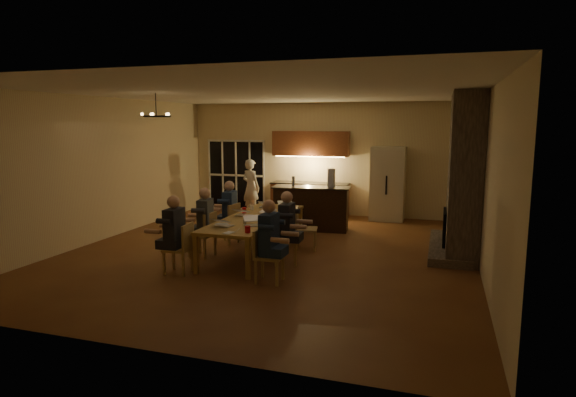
# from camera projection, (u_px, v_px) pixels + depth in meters

# --- Properties ---
(floor) EXTENTS (9.00, 9.00, 0.00)m
(floor) POSITION_uv_depth(u_px,v_px,m) (270.00, 252.00, 9.85)
(floor) COLOR brown
(floor) RESTS_ON ground
(back_wall) EXTENTS (8.00, 0.04, 3.20)m
(back_wall) POSITION_uv_depth(u_px,v_px,m) (323.00, 159.00, 13.86)
(back_wall) COLOR beige
(back_wall) RESTS_ON ground
(left_wall) EXTENTS (0.04, 9.00, 3.20)m
(left_wall) POSITION_uv_depth(u_px,v_px,m) (102.00, 169.00, 10.81)
(left_wall) COLOR beige
(left_wall) RESTS_ON ground
(right_wall) EXTENTS (0.04, 9.00, 3.20)m
(right_wall) POSITION_uv_depth(u_px,v_px,m) (486.00, 182.00, 8.40)
(right_wall) COLOR beige
(right_wall) RESTS_ON ground
(ceiling) EXTENTS (8.00, 9.00, 0.04)m
(ceiling) POSITION_uv_depth(u_px,v_px,m) (269.00, 92.00, 9.36)
(ceiling) COLOR white
(ceiling) RESTS_ON back_wall
(french_doors) EXTENTS (1.86, 0.08, 2.10)m
(french_doors) POSITION_uv_depth(u_px,v_px,m) (237.00, 175.00, 14.71)
(french_doors) COLOR black
(french_doors) RESTS_ON ground
(fireplace) EXTENTS (0.58, 2.50, 3.20)m
(fireplace) POSITION_uv_depth(u_px,v_px,m) (464.00, 174.00, 9.62)
(fireplace) COLOR #665A50
(fireplace) RESTS_ON ground
(kitchenette) EXTENTS (2.24, 0.68, 2.40)m
(kitchenette) POSITION_uv_depth(u_px,v_px,m) (310.00, 174.00, 13.71)
(kitchenette) COLOR brown
(kitchenette) RESTS_ON ground
(refrigerator) EXTENTS (0.90, 0.68, 2.00)m
(refrigerator) POSITION_uv_depth(u_px,v_px,m) (388.00, 184.00, 13.03)
(refrigerator) COLOR beige
(refrigerator) RESTS_ON ground
(dining_table) EXTENTS (1.10, 3.26, 0.75)m
(dining_table) POSITION_uv_depth(u_px,v_px,m) (255.00, 235.00, 9.70)
(dining_table) COLOR tan
(dining_table) RESTS_ON ground
(bar_island) EXTENTS (1.95, 0.88, 1.08)m
(bar_island) POSITION_uv_depth(u_px,v_px,m) (311.00, 208.00, 11.87)
(bar_island) COLOR black
(bar_island) RESTS_ON ground
(chair_left_near) EXTENTS (0.47, 0.47, 0.89)m
(chair_left_near) POSITION_uv_depth(u_px,v_px,m) (178.00, 248.00, 8.42)
(chair_left_near) COLOR tan
(chair_left_near) RESTS_ON ground
(chair_left_mid) EXTENTS (0.49, 0.49, 0.89)m
(chair_left_mid) POSITION_uv_depth(u_px,v_px,m) (202.00, 234.00, 9.49)
(chair_left_mid) COLOR tan
(chair_left_mid) RESTS_ON ground
(chair_left_far) EXTENTS (0.51, 0.51, 0.89)m
(chair_left_far) POSITION_uv_depth(u_px,v_px,m) (227.00, 223.00, 10.53)
(chair_left_far) COLOR tan
(chair_left_far) RESTS_ON ground
(chair_right_near) EXTENTS (0.46, 0.46, 0.89)m
(chair_right_near) POSITION_uv_depth(u_px,v_px,m) (269.00, 256.00, 7.93)
(chair_right_near) COLOR tan
(chair_right_near) RESTS_ON ground
(chair_right_mid) EXTENTS (0.55, 0.55, 0.89)m
(chair_right_mid) POSITION_uv_depth(u_px,v_px,m) (286.00, 241.00, 8.97)
(chair_right_mid) COLOR tan
(chair_right_mid) RESTS_ON ground
(chair_right_far) EXTENTS (0.52, 0.52, 0.89)m
(chair_right_far) POSITION_uv_depth(u_px,v_px,m) (306.00, 228.00, 10.02)
(chair_right_far) COLOR tan
(chair_right_far) RESTS_ON ground
(person_left_near) EXTENTS (0.61, 0.61, 1.38)m
(person_left_near) POSITION_uv_depth(u_px,v_px,m) (175.00, 235.00, 8.39)
(person_left_near) COLOR #24262E
(person_left_near) RESTS_ON ground
(person_right_near) EXTENTS (0.62, 0.62, 1.38)m
(person_right_near) POSITION_uv_depth(u_px,v_px,m) (269.00, 241.00, 7.93)
(person_right_near) COLOR navy
(person_right_near) RESTS_ON ground
(person_left_mid) EXTENTS (0.69, 0.69, 1.38)m
(person_left_mid) POSITION_uv_depth(u_px,v_px,m) (205.00, 223.00, 9.41)
(person_left_mid) COLOR #3B3F46
(person_left_mid) RESTS_ON ground
(person_right_mid) EXTENTS (0.62, 0.62, 1.38)m
(person_right_mid) POSITION_uv_depth(u_px,v_px,m) (287.00, 228.00, 8.92)
(person_right_mid) COLOR #24262E
(person_right_mid) RESTS_ON ground
(person_left_far) EXTENTS (0.67, 0.67, 1.38)m
(person_left_far) POSITION_uv_depth(u_px,v_px,m) (230.00, 212.00, 10.52)
(person_left_far) COLOR navy
(person_left_far) RESTS_ON ground
(standing_person) EXTENTS (0.69, 0.58, 1.62)m
(standing_person) POSITION_uv_depth(u_px,v_px,m) (251.00, 187.00, 13.72)
(standing_person) COLOR silver
(standing_person) RESTS_ON ground
(chandelier) EXTENTS (0.57, 0.57, 0.03)m
(chandelier) POSITION_uv_depth(u_px,v_px,m) (156.00, 116.00, 9.49)
(chandelier) COLOR black
(chandelier) RESTS_ON ceiling
(laptop_a) EXTENTS (0.37, 0.34, 0.23)m
(laptop_a) POSITION_uv_depth(u_px,v_px,m) (224.00, 220.00, 8.78)
(laptop_a) COLOR silver
(laptop_a) RESTS_ON dining_table
(laptop_b) EXTENTS (0.42, 0.41, 0.23)m
(laptop_b) POSITION_uv_depth(u_px,v_px,m) (253.00, 220.00, 8.81)
(laptop_b) COLOR silver
(laptop_b) RESTS_ON dining_table
(laptop_c) EXTENTS (0.34, 0.31, 0.23)m
(laptop_c) POSITION_uv_depth(u_px,v_px,m) (244.00, 210.00, 9.78)
(laptop_c) COLOR silver
(laptop_c) RESTS_ON dining_table
(laptop_d) EXTENTS (0.40, 0.38, 0.23)m
(laptop_d) POSITION_uv_depth(u_px,v_px,m) (264.00, 212.00, 9.56)
(laptop_d) COLOR silver
(laptop_d) RESTS_ON dining_table
(laptop_e) EXTENTS (0.34, 0.30, 0.23)m
(laptop_e) POSITION_uv_depth(u_px,v_px,m) (267.00, 202.00, 10.77)
(laptop_e) COLOR silver
(laptop_e) RESTS_ON dining_table
(laptop_f) EXTENTS (0.41, 0.40, 0.23)m
(laptop_f) POSITION_uv_depth(u_px,v_px,m) (286.00, 204.00, 10.52)
(laptop_f) COLOR silver
(laptop_f) RESTS_ON dining_table
(mug_front) EXTENTS (0.09, 0.09, 0.10)m
(mug_front) POSITION_uv_depth(u_px,v_px,m) (247.00, 218.00, 9.25)
(mug_front) COLOR white
(mug_front) RESTS_ON dining_table
(mug_mid) EXTENTS (0.09, 0.09, 0.10)m
(mug_mid) POSITION_uv_depth(u_px,v_px,m) (268.00, 210.00, 10.18)
(mug_mid) COLOR white
(mug_mid) RESTS_ON dining_table
(mug_back) EXTENTS (0.08, 0.08, 0.10)m
(mug_back) POSITION_uv_depth(u_px,v_px,m) (252.00, 207.00, 10.48)
(mug_back) COLOR white
(mug_back) RESTS_ON dining_table
(redcup_near) EXTENTS (0.10, 0.10, 0.12)m
(redcup_near) POSITION_uv_depth(u_px,v_px,m) (248.00, 229.00, 8.25)
(redcup_near) COLOR red
(redcup_near) RESTS_ON dining_table
(redcup_mid) EXTENTS (0.08, 0.08, 0.12)m
(redcup_mid) POSITION_uv_depth(u_px,v_px,m) (244.00, 210.00, 10.08)
(redcup_mid) COLOR red
(redcup_mid) RESTS_ON dining_table
(redcup_far) EXTENTS (0.08, 0.08, 0.12)m
(redcup_far) POSITION_uv_depth(u_px,v_px,m) (286.00, 203.00, 10.94)
(redcup_far) COLOR red
(redcup_far) RESTS_ON dining_table
(can_silver) EXTENTS (0.06, 0.06, 0.12)m
(can_silver) POSITION_uv_depth(u_px,v_px,m) (245.00, 221.00, 9.00)
(can_silver) COLOR #B2B2B7
(can_silver) RESTS_ON dining_table
(can_cola) EXTENTS (0.06, 0.06, 0.12)m
(can_cola) POSITION_uv_depth(u_px,v_px,m) (270.00, 203.00, 10.99)
(can_cola) COLOR #3F0F0C
(can_cola) RESTS_ON dining_table
(can_right) EXTENTS (0.07, 0.07, 0.12)m
(can_right) POSITION_uv_depth(u_px,v_px,m) (280.00, 212.00, 9.86)
(can_right) COLOR #B2B2B7
(can_right) RESTS_ON dining_table
(plate_near) EXTENTS (0.23, 0.23, 0.02)m
(plate_near) POSITION_uv_depth(u_px,v_px,m) (263.00, 223.00, 8.99)
(plate_near) COLOR white
(plate_near) RESTS_ON dining_table
(plate_left) EXTENTS (0.26, 0.26, 0.02)m
(plate_left) POSITION_uv_depth(u_px,v_px,m) (222.00, 225.00, 8.89)
(plate_left) COLOR white
(plate_left) RESTS_ON dining_table
(plate_far) EXTENTS (0.27, 0.27, 0.02)m
(plate_far) POSITION_uv_depth(u_px,v_px,m) (287.00, 211.00, 10.30)
(plate_far) COLOR white
(plate_far) RESTS_ON dining_table
(notepad) EXTENTS (0.18, 0.22, 0.01)m
(notepad) POSITION_uv_depth(u_px,v_px,m) (229.00, 233.00, 8.24)
(notepad) COLOR white
(notepad) RESTS_ON dining_table
(bar_bottle) EXTENTS (0.08, 0.08, 0.24)m
(bar_bottle) POSITION_uv_depth(u_px,v_px,m) (293.00, 181.00, 11.91)
(bar_bottle) COLOR #99999E
(bar_bottle) RESTS_ON bar_island
(bar_blender) EXTENTS (0.16, 0.16, 0.45)m
(bar_blender) POSITION_uv_depth(u_px,v_px,m) (331.00, 178.00, 11.64)
(bar_blender) COLOR silver
(bar_blender) RESTS_ON bar_island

